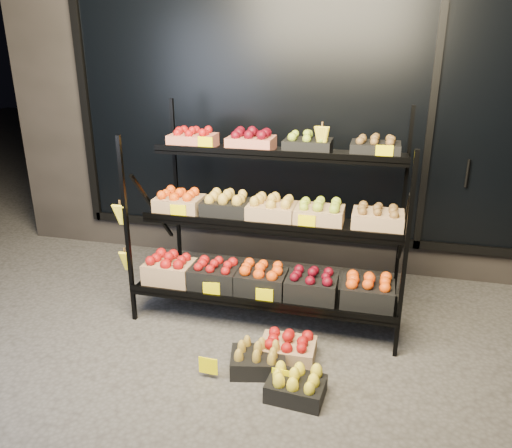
# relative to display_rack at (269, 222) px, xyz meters

# --- Properties ---
(ground) EXTENTS (24.00, 24.00, 0.00)m
(ground) POSITION_rel_display_rack_xyz_m (0.01, -0.60, -0.79)
(ground) COLOR #514F4C
(ground) RESTS_ON ground
(building) EXTENTS (6.00, 2.08, 3.50)m
(building) POSITION_rel_display_rack_xyz_m (0.01, 1.99, 0.96)
(building) COLOR #2D2826
(building) RESTS_ON ground
(display_rack) EXTENTS (2.18, 1.02, 1.66)m
(display_rack) POSITION_rel_display_rack_xyz_m (0.00, 0.00, 0.00)
(display_rack) COLOR black
(display_rack) RESTS_ON ground
(tag_floor_a) EXTENTS (0.13, 0.01, 0.12)m
(tag_floor_a) POSITION_rel_display_rack_xyz_m (-0.18, -1.00, -0.73)
(tag_floor_a) COLOR #FFED00
(tag_floor_a) RESTS_ON ground
(tag_floor_b) EXTENTS (0.13, 0.01, 0.12)m
(tag_floor_b) POSITION_rel_display_rack_xyz_m (0.32, -1.00, -0.73)
(tag_floor_b) COLOR #FFED00
(tag_floor_b) RESTS_ON ground
(floor_crate_midleft) EXTENTS (0.42, 0.35, 0.19)m
(floor_crate_midleft) POSITION_rel_display_rack_xyz_m (0.12, -0.83, -0.70)
(floor_crate_midleft) COLOR black
(floor_crate_midleft) RESTS_ON ground
(floor_crate_midright) EXTENTS (0.39, 0.29, 0.20)m
(floor_crate_midright) POSITION_rel_display_rack_xyz_m (0.29, -0.65, -0.69)
(floor_crate_midright) COLOR tan
(floor_crate_midright) RESTS_ON ground
(floor_crate_right) EXTENTS (0.38, 0.29, 0.19)m
(floor_crate_right) POSITION_rel_display_rack_xyz_m (0.42, -1.04, -0.70)
(floor_crate_right) COLOR black
(floor_crate_right) RESTS_ON ground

